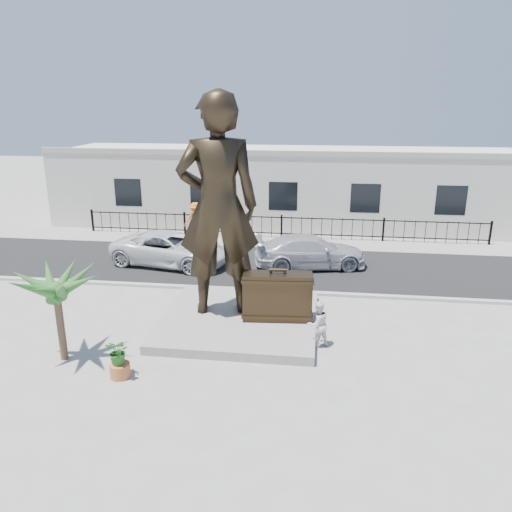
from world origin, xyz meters
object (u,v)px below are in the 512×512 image
Objects in this scene: suitcase at (277,296)px; tourist at (318,324)px; car_white at (170,249)px; statue at (218,206)px.

suitcase is 1.53× the size of tourist.
car_white reaches higher than tourist.
suitcase is at bearing -126.90° from car_white.
tourist is at bearing -45.66° from suitcase.
car_white is at bearing -79.90° from tourist.
suitcase is (2.04, -0.47, -2.88)m from statue.
tourist is (1.36, -1.19, -0.36)m from suitcase.
car_white is (-3.47, 5.55, -3.22)m from statue.
suitcase is 0.42× the size of car_white.
suitcase is 1.85m from tourist.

